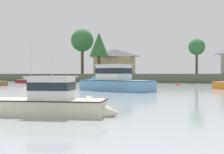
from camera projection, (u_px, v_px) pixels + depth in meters
name	position (u px, v px, depth m)	size (l,w,h in m)	color
far_shore_bank	(192.00, 77.00, 91.06)	(177.60, 59.01, 2.10)	#4C563D
cruiser_skyblue	(110.00, 84.00, 35.77)	(11.29, 6.47, 5.93)	#669ECC
cruiser_cream	(59.00, 107.00, 14.35)	(6.97, 3.31, 3.79)	beige
sailboat_maroon	(29.00, 82.00, 64.89)	(6.55, 1.94, 10.53)	maroon
mooring_buoy_orange	(179.00, 84.00, 56.80)	(0.43, 0.43, 0.48)	orange
mooring_buoy_red	(178.00, 85.00, 51.63)	(0.50, 0.50, 0.55)	red
shore_tree_right	(82.00, 41.00, 88.82)	(6.98, 6.98, 13.85)	brown
shore_tree_left_mid	(99.00, 45.00, 75.61)	(5.13, 5.13, 10.89)	brown
shore_tree_center	(197.00, 47.00, 66.82)	(3.80, 3.80, 8.16)	brown
cottage_near_water	(115.00, 61.00, 89.21)	(12.12, 7.75, 7.74)	tan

